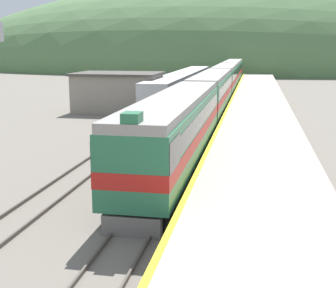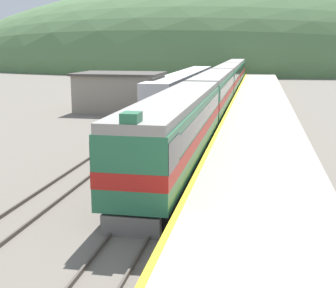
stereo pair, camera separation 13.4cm
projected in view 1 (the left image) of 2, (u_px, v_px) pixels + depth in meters
track_main at (226, 92)px, 69.17m from camera, size 1.52×180.00×0.16m
track_siding at (194, 91)px, 70.05m from camera, size 1.52×180.00×0.16m
platform at (258, 107)px, 49.02m from camera, size 6.03×140.00×0.99m
distant_hills at (242, 69)px, 139.00m from camera, size 185.49×83.47×49.95m
station_shed at (118, 92)px, 49.22m from camera, size 8.91×6.63×4.04m
express_train_lead_car at (176, 129)px, 25.81m from camera, size 2.86×20.15×4.50m
carriage_second at (212, 92)px, 46.23m from camera, size 2.85×20.08×4.14m
carriage_third at (226, 78)px, 66.40m from camera, size 2.85×20.08×4.14m
carriage_fourth at (233, 71)px, 86.56m from camera, size 2.85×20.08×4.14m
siding_train at (183, 86)px, 59.52m from camera, size 2.90×36.90×3.47m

